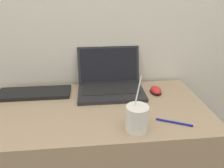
# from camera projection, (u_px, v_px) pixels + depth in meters

# --- Properties ---
(desk) EXTENTS (1.05, 0.56, 0.70)m
(desk) POSITION_uv_depth(u_px,v_px,m) (100.00, 162.00, 1.21)
(desk) COLOR tan
(desk) RESTS_ON ground_plane
(laptop) EXTENTS (0.35, 0.29, 0.22)m
(laptop) POSITION_uv_depth(u_px,v_px,m) (110.00, 82.00, 1.21)
(laptop) COLOR #232326
(laptop) RESTS_ON desk
(drink_cup) EXTENTS (0.09, 0.09, 0.23)m
(drink_cup) POSITION_uv_depth(u_px,v_px,m) (137.00, 118.00, 0.87)
(drink_cup) COLOR silver
(drink_cup) RESTS_ON desk
(computer_mouse) EXTENTS (0.06, 0.09, 0.03)m
(computer_mouse) POSITION_uv_depth(u_px,v_px,m) (156.00, 90.00, 1.20)
(computer_mouse) COLOR black
(computer_mouse) RESTS_ON desk
(external_keyboard) EXTENTS (0.38, 0.14, 0.02)m
(external_keyboard) POSITION_uv_depth(u_px,v_px,m) (34.00, 93.00, 1.17)
(external_keyboard) COLOR black
(external_keyboard) RESTS_ON desk
(pen) EXTENTS (0.14, 0.07, 0.01)m
(pen) POSITION_uv_depth(u_px,v_px,m) (174.00, 122.00, 0.93)
(pen) COLOR #191999
(pen) RESTS_ON desk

